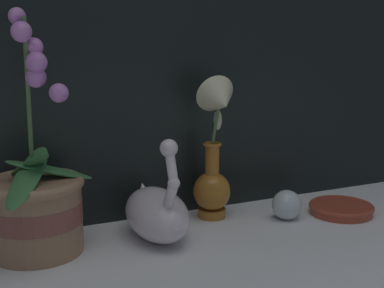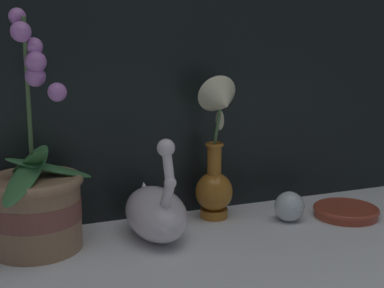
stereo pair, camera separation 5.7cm
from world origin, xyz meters
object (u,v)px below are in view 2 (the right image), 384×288
Objects in this scene: blue_vase at (217,159)px; glass_sphere at (289,206)px; swan_figurine at (155,211)px; orchid_potted_plant at (35,201)px; amber_dish at (346,211)px.

glass_sphere is at bearing -25.23° from blue_vase.
swan_figurine is at bearing 176.92° from glass_sphere.
swan_figurine is 0.30m from glass_sphere.
swan_figurine is 3.30× the size of glass_sphere.
orchid_potted_plant is at bearing -176.14° from blue_vase.
blue_vase is at bearing 3.86° from orchid_potted_plant.
swan_figurine is at bearing 175.20° from amber_dish.
glass_sphere is (0.53, -0.04, -0.06)m from orchid_potted_plant.
swan_figurine is at bearing -161.59° from blue_vase.
blue_vase is (0.39, 0.03, 0.04)m from orchid_potted_plant.
swan_figurine is at bearing -6.49° from orchid_potted_plant.
swan_figurine is 0.44m from amber_dish.
swan_figurine is 1.49× the size of amber_dish.
amber_dish is (0.44, -0.04, -0.04)m from swan_figurine.
orchid_potted_plant is 6.82× the size of glass_sphere.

